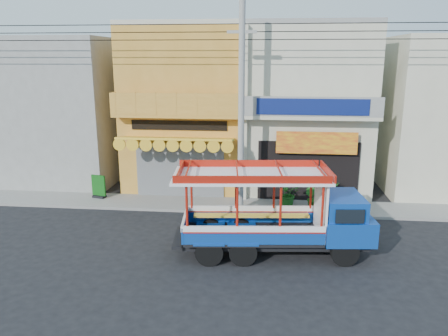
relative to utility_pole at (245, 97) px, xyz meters
name	(u,v)px	position (x,y,z in m)	size (l,w,h in m)	color
ground	(262,244)	(0.85, -3.30, -5.03)	(90.00, 90.00, 0.00)	black
sidewalk	(263,206)	(0.85, 0.70, -4.97)	(30.00, 2.00, 0.12)	slate
shophouse_left	(190,106)	(-3.15, 4.66, -0.92)	(6.00, 7.50, 8.24)	#C1822B
shophouse_right	(305,108)	(2.85, 4.66, -0.93)	(6.00, 6.75, 8.24)	#BBB799
party_pilaster	(243,117)	(-0.15, 1.55, -1.03)	(0.35, 0.30, 8.00)	#BBB799
filler_building_left	(64,110)	(-10.15, 4.70, -1.23)	(6.00, 6.00, 7.60)	gray
filler_building_right	(447,115)	(9.85, 4.70, -1.23)	(6.00, 6.00, 7.60)	#BBB799
utility_pole	(245,97)	(0.00, 0.00, 0.00)	(28.00, 0.26, 9.00)	gray
songthaew_truck	(288,213)	(1.74, -4.01, -3.54)	(6.80, 2.78, 3.09)	black
green_sign	(99,188)	(-6.96, 1.01, -4.45)	(0.71, 0.47, 1.10)	black
potted_plant_a	(288,194)	(1.96, 0.81, -4.37)	(0.98, 0.85, 1.08)	#184C15
potted_plant_b	(311,198)	(2.95, 0.50, -4.43)	(0.53, 0.43, 0.96)	#184C15
potted_plant_c	(335,193)	(4.07, 1.27, -4.41)	(0.57, 0.57, 1.01)	#184C15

